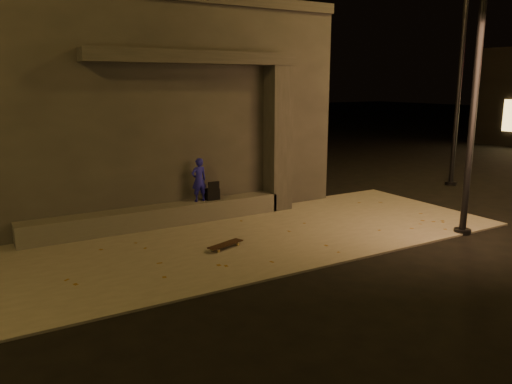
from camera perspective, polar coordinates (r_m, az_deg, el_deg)
ground at (r=9.13m, az=6.33°, el=-8.40°), size 120.00×120.00×0.00m
sidewalk at (r=10.69m, az=-0.12°, el=-5.07°), size 11.00×4.40×0.04m
building at (r=13.94m, az=-13.33°, el=9.50°), size 9.00×5.10×5.22m
ledge at (r=11.55m, az=-11.01°, el=-2.71°), size 6.00×0.55×0.45m
column at (r=12.66m, az=2.51°, el=6.08°), size 0.55×0.55×3.60m
canopy at (r=11.59m, az=-7.02°, el=15.03°), size 5.00×0.70×0.28m
skateboarder at (r=11.75m, az=-6.54°, el=1.39°), size 0.39×0.26×1.03m
backpack at (r=11.96m, az=-5.03°, el=-0.14°), size 0.32×0.21×0.45m
skateboard at (r=9.88m, az=-3.51°, el=-6.01°), size 0.84×0.46×0.09m
street_lamp_0 at (r=11.46m, az=24.39°, el=17.33°), size 0.36×0.36×7.85m
street_lamp_2 at (r=17.04m, az=22.44°, el=14.14°), size 0.36×0.36×7.08m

